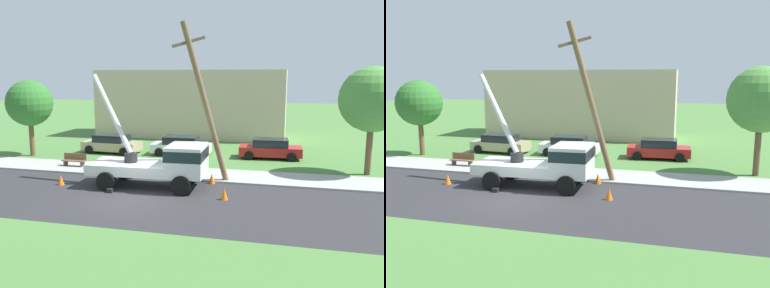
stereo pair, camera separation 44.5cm
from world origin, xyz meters
The scene contains 15 objects.
ground_plane centered at (0.00, 12.00, 0.00)m, with size 120.00×120.00×0.00m, color #477538.
road_asphalt centered at (0.00, 0.00, 0.00)m, with size 80.00×7.59×0.01m, color #2B2B2D.
sidewalk_strip centered at (0.00, 5.31, 0.05)m, with size 80.00×3.03×0.10m, color #9E9E99.
utility_truck centered at (1.00, 2.24, 1.41)m, with size 6.84×3.21×5.98m.
leaning_utility_pole centered at (2.94, 3.65, 4.48)m, with size 2.94×1.77×8.74m.
traffic_cone_ahead centered at (4.50, 0.91, 0.28)m, with size 0.36×0.36×0.56m, color orange.
traffic_cone_behind centered at (-4.58, 1.36, 0.28)m, with size 0.36×0.36×0.56m, color orange.
traffic_cone_curbside centered at (3.36, 3.64, 0.28)m, with size 0.36×0.36×0.56m, color orange.
parked_sedan_tan centered at (-5.86, 10.55, 0.71)m, with size 4.51×2.20×1.42m.
parked_sedan_white centered at (-0.42, 10.95, 0.71)m, with size 4.45×2.11×1.42m.
parked_sedan_red centered at (6.13, 11.33, 0.71)m, with size 4.48×2.16×1.42m.
park_bench centered at (-6.07, 5.37, 0.46)m, with size 1.60×0.45×0.90m.
roadside_tree_near centered at (12.06, 7.85, 4.50)m, with size 3.86×3.86×6.45m.
roadside_tree_far centered at (-11.09, 8.08, 3.88)m, with size 3.33×3.33×5.57m.
lowrise_building_backdrop centered at (-2.00, 20.80, 3.20)m, with size 18.00×6.00×6.40m, color #C6B293.
Camera 2 is at (7.86, -17.27, 5.89)m, focal length 37.34 mm.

